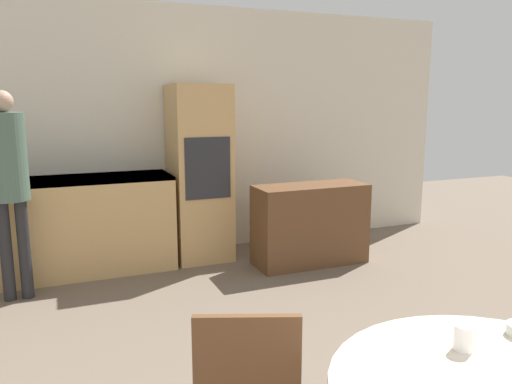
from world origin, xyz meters
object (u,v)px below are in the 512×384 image
Objects in this scene: oven_unit at (200,173)px; cup at (464,338)px; person_standing at (8,172)px; sideboard at (310,224)px.

oven_unit is 18.35× the size of cup.
person_standing reaches higher than cup.
oven_unit is at bearing 16.13° from person_standing.
oven_unit reaches higher than sideboard.
person_standing reaches higher than sideboard.
oven_unit is at bearing 148.30° from sideboard.
cup is at bearing -90.53° from oven_unit.
cup is (1.69, -3.11, -0.30)m from person_standing.
oven_unit is at bearing 89.47° from cup.
oven_unit is 1.80m from person_standing.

